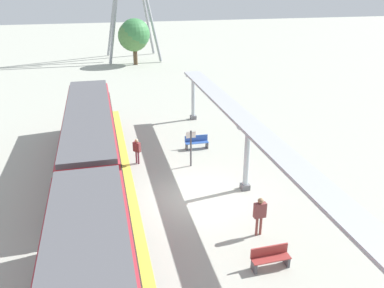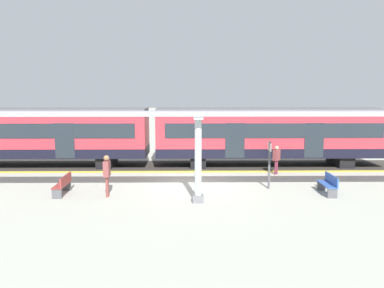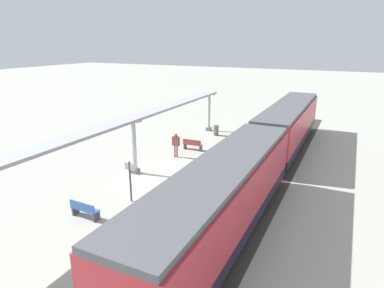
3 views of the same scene
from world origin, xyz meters
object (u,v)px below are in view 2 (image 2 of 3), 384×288
object	(u,v)px
canopy_pillar_second	(198,159)
platform_info_sign	(269,160)
train_near_carriage	(34,136)
passenger_waiting_near_edge	(277,157)
bench_near_end	(63,184)
bench_mid_platform	(329,184)
train_far_carriage	(270,135)
passenger_by_the_benches	(107,171)

from	to	relation	value
canopy_pillar_second	platform_info_sign	world-z (taller)	canopy_pillar_second
train_near_carriage	passenger_waiting_near_edge	bearing A→B (deg)	79.73
train_near_carriage	bench_near_end	bearing A→B (deg)	30.64
train_near_carriage	bench_mid_platform	size ratio (longest dim) A/B	9.02
train_far_carriage	passenger_waiting_near_edge	distance (m)	2.69
canopy_pillar_second	bench_near_end	xyz separation A→B (m)	(-1.22, -5.84, -1.34)
bench_mid_platform	canopy_pillar_second	bearing A→B (deg)	-78.71
bench_near_end	passenger_by_the_benches	xyz separation A→B (m)	(0.37, 1.99, 0.68)
canopy_pillar_second	bench_mid_platform	xyz separation A→B (m)	(-1.15, 5.75, -1.34)
platform_info_sign	train_far_carriage	bearing A→B (deg)	167.60
train_far_carriage	passenger_waiting_near_edge	world-z (taller)	train_far_carriage
train_far_carriage	bench_mid_platform	distance (m)	6.74
canopy_pillar_second	train_near_carriage	bearing A→B (deg)	-128.39
platform_info_sign	passenger_waiting_near_edge	distance (m)	3.20
train_near_carriage	passenger_by_the_benches	distance (m)	8.95
passenger_by_the_benches	train_near_carriage	bearing A→B (deg)	-139.50
platform_info_sign	passenger_by_the_benches	size ratio (longest dim) A/B	1.23
passenger_by_the_benches	bench_near_end	bearing A→B (deg)	-100.43
train_far_carriage	platform_info_sign	bearing A→B (deg)	-12.40
train_near_carriage	bench_near_end	xyz separation A→B (m)	(6.42, 3.80, -1.39)
canopy_pillar_second	passenger_waiting_near_edge	size ratio (longest dim) A/B	2.25
train_near_carriage	bench_near_end	world-z (taller)	train_near_carriage
canopy_pillar_second	bench_near_end	world-z (taller)	canopy_pillar_second
platform_info_sign	passenger_waiting_near_edge	size ratio (longest dim) A/B	1.41
bench_near_end	platform_info_sign	size ratio (longest dim) A/B	0.69
train_near_carriage	passenger_waiting_near_edge	size ratio (longest dim) A/B	8.72
canopy_pillar_second	passenger_by_the_benches	size ratio (longest dim) A/B	1.96
passenger_waiting_near_edge	train_far_carriage	bearing A→B (deg)	176.35
canopy_pillar_second	platform_info_sign	size ratio (longest dim) A/B	1.60
train_far_carriage	bench_mid_platform	size ratio (longest dim) A/B	9.02
train_far_carriage	passenger_waiting_near_edge	xyz separation A→B (m)	(2.54, -0.16, -0.86)
canopy_pillar_second	passenger_by_the_benches	world-z (taller)	canopy_pillar_second
bench_near_end	passenger_by_the_benches	size ratio (longest dim) A/B	0.84
train_near_carriage	passenger_by_the_benches	world-z (taller)	train_near_carriage
bench_near_end	passenger_waiting_near_edge	xyz separation A→B (m)	(-3.88, 10.23, 0.53)
train_near_carriage	canopy_pillar_second	xyz separation A→B (m)	(7.64, 9.64, -0.05)
bench_near_end	passenger_waiting_near_edge	size ratio (longest dim) A/B	0.97
train_near_carriage	bench_mid_platform	xyz separation A→B (m)	(6.49, 15.39, -1.39)
bench_near_end	passenger_waiting_near_edge	distance (m)	10.95
canopy_pillar_second	platform_info_sign	bearing A→B (deg)	122.22
train_far_carriage	bench_near_end	world-z (taller)	train_far_carriage
bench_mid_platform	platform_info_sign	xyz separation A→B (m)	(-0.95, -2.42, 0.89)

